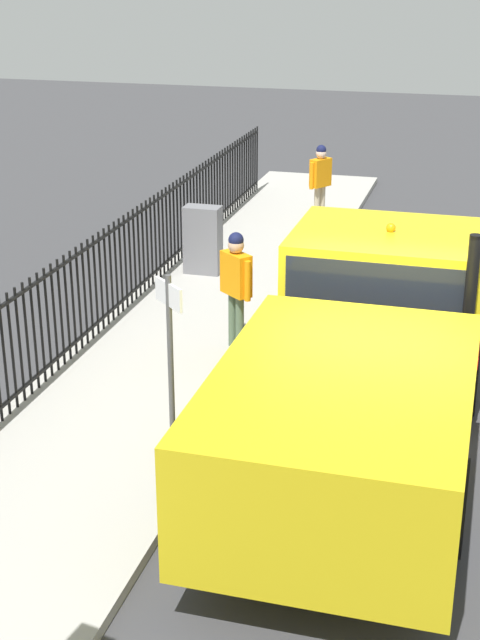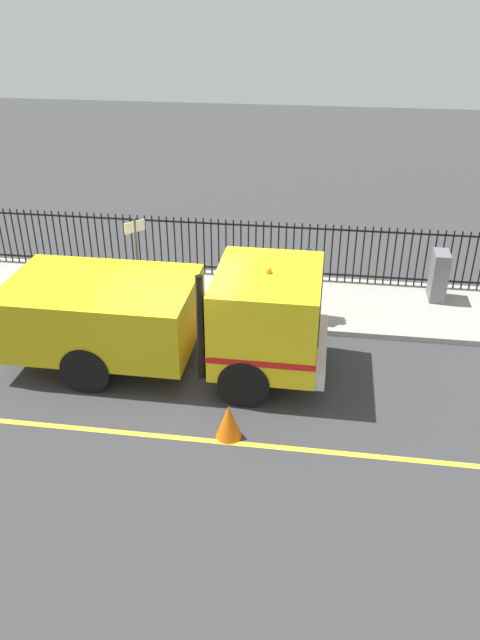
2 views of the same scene
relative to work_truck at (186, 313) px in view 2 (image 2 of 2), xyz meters
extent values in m
plane|color=#38383A|center=(-0.17, 0.21, -1.24)|extent=(61.42, 61.42, 0.00)
cube|color=#A3A099|center=(3.07, 0.21, -1.18)|extent=(2.83, 27.92, 0.12)
cube|color=yellow|center=(-2.24, 0.21, -1.23)|extent=(0.12, 25.13, 0.01)
cube|color=yellow|center=(0.00, -1.60, 0.10)|extent=(2.39, 1.97, 1.72)
cube|color=black|center=(0.00, -1.60, 0.48)|extent=(2.20, 2.01, 0.76)
cube|color=gold|center=(0.01, 1.71, -0.12)|extent=(2.40, 3.69, 1.28)
cube|color=silver|center=(-0.01, -2.66, -0.61)|extent=(2.27, 0.21, 0.36)
cube|color=red|center=(0.00, -1.60, -0.28)|extent=(2.42, 1.99, 0.12)
cylinder|color=black|center=(1.07, -1.31, -0.76)|extent=(0.30, 0.96, 0.96)
cylinder|color=black|center=(-1.08, -1.30, -0.76)|extent=(0.30, 0.96, 0.96)
cylinder|color=black|center=(1.08, 1.71, -0.76)|extent=(0.30, 0.96, 0.96)
cylinder|color=black|center=(-1.06, 1.72, -0.76)|extent=(0.30, 0.96, 0.96)
sphere|color=orange|center=(0.00, -1.60, 1.01)|extent=(0.12, 0.12, 0.12)
cylinder|color=black|center=(-1.04, -0.51, 0.27)|extent=(0.14, 0.14, 2.06)
cube|color=orange|center=(2.17, -2.24, 0.00)|extent=(0.51, 0.47, 0.61)
sphere|color=tan|center=(2.17, -2.24, 0.42)|extent=(0.22, 0.22, 0.22)
sphere|color=#14193F|center=(2.17, -2.24, 0.50)|extent=(0.21, 0.21, 0.21)
cylinder|color=#4C6047|center=(2.23, -2.30, -0.71)|extent=(0.12, 0.12, 0.81)
cylinder|color=#4C6047|center=(2.10, -2.19, -0.71)|extent=(0.12, 0.12, 0.81)
cylinder|color=orange|center=(2.38, -2.41, -0.03)|extent=(0.09, 0.09, 0.57)
cylinder|color=orange|center=(1.95, -2.07, -0.03)|extent=(0.09, 0.09, 0.57)
cylinder|color=black|center=(4.29, -6.25, -0.35)|extent=(0.04, 0.04, 1.52)
cylinder|color=black|center=(4.29, -6.06, -0.35)|extent=(0.04, 0.04, 1.52)
cylinder|color=black|center=(4.29, -5.87, -0.35)|extent=(0.04, 0.04, 1.52)
cylinder|color=black|center=(4.29, -5.68, -0.35)|extent=(0.04, 0.04, 1.52)
cylinder|color=black|center=(4.29, -5.48, -0.35)|extent=(0.04, 0.04, 1.52)
cylinder|color=black|center=(4.29, -5.29, -0.35)|extent=(0.04, 0.04, 1.52)
cylinder|color=black|center=(4.29, -5.10, -0.35)|extent=(0.04, 0.04, 1.52)
cylinder|color=black|center=(4.29, -4.90, -0.35)|extent=(0.04, 0.04, 1.52)
cylinder|color=black|center=(4.29, -4.71, -0.35)|extent=(0.04, 0.04, 1.52)
cylinder|color=black|center=(4.29, -4.52, -0.35)|extent=(0.04, 0.04, 1.52)
cylinder|color=black|center=(4.29, -4.33, -0.35)|extent=(0.04, 0.04, 1.52)
cylinder|color=black|center=(4.29, -4.13, -0.35)|extent=(0.04, 0.04, 1.52)
cylinder|color=black|center=(4.29, -3.94, -0.35)|extent=(0.04, 0.04, 1.52)
cylinder|color=black|center=(4.29, -3.75, -0.35)|extent=(0.04, 0.04, 1.52)
cylinder|color=black|center=(4.29, -3.55, -0.35)|extent=(0.04, 0.04, 1.52)
cylinder|color=black|center=(4.29, -3.36, -0.35)|extent=(0.04, 0.04, 1.52)
cylinder|color=black|center=(4.29, -3.17, -0.35)|extent=(0.04, 0.04, 1.52)
cylinder|color=black|center=(4.29, -2.97, -0.35)|extent=(0.04, 0.04, 1.52)
cylinder|color=black|center=(4.29, -2.78, -0.35)|extent=(0.04, 0.04, 1.52)
cylinder|color=black|center=(4.29, -2.59, -0.35)|extent=(0.04, 0.04, 1.52)
cylinder|color=black|center=(4.29, -2.40, -0.35)|extent=(0.04, 0.04, 1.52)
cylinder|color=black|center=(4.29, -2.20, -0.35)|extent=(0.04, 0.04, 1.52)
cylinder|color=black|center=(4.29, -2.01, -0.35)|extent=(0.04, 0.04, 1.52)
cylinder|color=black|center=(4.29, -1.82, -0.35)|extent=(0.04, 0.04, 1.52)
cylinder|color=black|center=(4.29, -1.62, -0.35)|extent=(0.04, 0.04, 1.52)
cylinder|color=black|center=(4.29, -1.43, -0.35)|extent=(0.04, 0.04, 1.52)
cylinder|color=black|center=(4.29, -1.24, -0.35)|extent=(0.04, 0.04, 1.52)
cylinder|color=black|center=(4.29, -1.05, -0.35)|extent=(0.04, 0.04, 1.52)
cylinder|color=black|center=(4.29, -0.85, -0.35)|extent=(0.04, 0.04, 1.52)
cylinder|color=black|center=(4.29, -0.66, -0.35)|extent=(0.04, 0.04, 1.52)
cylinder|color=black|center=(4.29, -0.47, -0.35)|extent=(0.04, 0.04, 1.52)
cylinder|color=black|center=(4.29, -0.27, -0.35)|extent=(0.04, 0.04, 1.52)
cylinder|color=black|center=(4.29, -0.08, -0.35)|extent=(0.04, 0.04, 1.52)
cylinder|color=black|center=(4.29, 0.11, -0.35)|extent=(0.04, 0.04, 1.52)
cylinder|color=black|center=(4.29, 0.31, -0.35)|extent=(0.04, 0.04, 1.52)
cylinder|color=black|center=(4.29, 0.50, -0.35)|extent=(0.04, 0.04, 1.52)
cylinder|color=black|center=(4.29, 0.69, -0.35)|extent=(0.04, 0.04, 1.52)
cylinder|color=black|center=(4.29, 0.88, -0.35)|extent=(0.04, 0.04, 1.52)
cylinder|color=black|center=(4.29, 1.08, -0.35)|extent=(0.04, 0.04, 1.52)
cylinder|color=black|center=(4.29, 1.27, -0.35)|extent=(0.04, 0.04, 1.52)
cylinder|color=black|center=(4.29, 1.46, -0.35)|extent=(0.04, 0.04, 1.52)
cylinder|color=black|center=(4.29, 1.66, -0.35)|extent=(0.04, 0.04, 1.52)
cylinder|color=black|center=(4.29, 1.85, -0.35)|extent=(0.04, 0.04, 1.52)
cylinder|color=black|center=(4.29, 2.04, -0.35)|extent=(0.04, 0.04, 1.52)
cylinder|color=black|center=(4.29, 2.23, -0.35)|extent=(0.04, 0.04, 1.52)
cylinder|color=black|center=(4.29, 2.43, -0.35)|extent=(0.04, 0.04, 1.52)
cylinder|color=black|center=(4.29, 2.62, -0.35)|extent=(0.04, 0.04, 1.52)
cylinder|color=black|center=(4.29, 2.81, -0.35)|extent=(0.04, 0.04, 1.52)
cylinder|color=black|center=(4.29, 3.01, -0.35)|extent=(0.04, 0.04, 1.52)
cylinder|color=black|center=(4.29, 3.20, -0.35)|extent=(0.04, 0.04, 1.52)
cylinder|color=black|center=(4.29, 3.39, -0.35)|extent=(0.04, 0.04, 1.52)
cylinder|color=black|center=(4.29, 3.59, -0.35)|extent=(0.04, 0.04, 1.52)
cylinder|color=black|center=(4.29, 3.78, -0.35)|extent=(0.04, 0.04, 1.52)
cylinder|color=black|center=(4.29, 3.97, -0.35)|extent=(0.04, 0.04, 1.52)
cylinder|color=black|center=(4.29, 4.16, -0.35)|extent=(0.04, 0.04, 1.52)
cylinder|color=black|center=(4.29, 4.36, -0.35)|extent=(0.04, 0.04, 1.52)
cylinder|color=black|center=(4.29, 4.55, -0.35)|extent=(0.04, 0.04, 1.52)
cylinder|color=black|center=(4.29, 4.74, -0.35)|extent=(0.04, 0.04, 1.52)
cylinder|color=black|center=(4.29, 4.94, -0.35)|extent=(0.04, 0.04, 1.52)
cylinder|color=black|center=(4.29, 5.13, -0.35)|extent=(0.04, 0.04, 1.52)
cylinder|color=black|center=(4.29, 5.32, -0.35)|extent=(0.04, 0.04, 1.52)
cylinder|color=black|center=(4.29, 5.51, -0.35)|extent=(0.04, 0.04, 1.52)
cylinder|color=black|center=(4.29, 5.71, -0.35)|extent=(0.04, 0.04, 1.52)
cylinder|color=black|center=(4.29, 5.90, -0.35)|extent=(0.04, 0.04, 1.52)
cylinder|color=black|center=(4.29, 6.09, -0.35)|extent=(0.04, 0.04, 1.52)
cube|color=black|center=(4.29, 0.21, 0.28)|extent=(0.04, 23.73, 0.04)
cube|color=black|center=(4.29, 0.21, -0.93)|extent=(0.04, 23.73, 0.04)
cube|color=slate|center=(3.65, -5.35, -0.51)|extent=(0.64, 0.36, 1.20)
cone|color=orange|center=(-2.07, -1.17, -0.92)|extent=(0.45, 0.45, 0.64)
cylinder|color=#4C4C4C|center=(1.80, 1.49, 0.06)|extent=(0.06, 0.06, 2.35)
cube|color=white|center=(1.80, 1.49, 1.04)|extent=(0.39, 0.35, 0.24)
camera|label=1|loc=(-1.14, 9.53, 4.13)|focal=51.90mm
camera|label=2|loc=(-10.34, -2.56, 5.68)|focal=34.63mm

